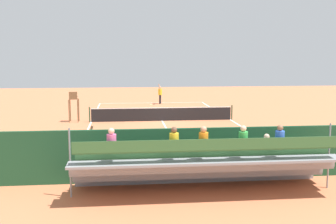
# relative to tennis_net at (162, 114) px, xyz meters

# --- Properties ---
(ground_plane) EXTENTS (60.00, 60.00, 0.00)m
(ground_plane) POSITION_rel_tennis_net_xyz_m (0.00, 0.00, -0.50)
(ground_plane) COLOR #CC7047
(court_line_markings) EXTENTS (10.10, 22.20, 0.01)m
(court_line_markings) POSITION_rel_tennis_net_xyz_m (0.00, -0.04, -0.50)
(court_line_markings) COLOR white
(court_line_markings) RESTS_ON ground
(tennis_net) EXTENTS (10.30, 0.10, 1.07)m
(tennis_net) POSITION_rel_tennis_net_xyz_m (0.00, 0.00, 0.00)
(tennis_net) COLOR black
(tennis_net) RESTS_ON ground
(backdrop_wall) EXTENTS (18.00, 0.16, 2.00)m
(backdrop_wall) POSITION_rel_tennis_net_xyz_m (0.00, 14.00, 0.50)
(backdrop_wall) COLOR #1E4C2D
(backdrop_wall) RESTS_ON ground
(bleacher_stand) EXTENTS (9.06, 2.40, 2.48)m
(bleacher_stand) POSITION_rel_tennis_net_xyz_m (0.02, 15.40, 0.47)
(bleacher_stand) COLOR gray
(bleacher_stand) RESTS_ON ground
(umpire_chair) EXTENTS (0.67, 0.67, 2.14)m
(umpire_chair) POSITION_rel_tennis_net_xyz_m (6.20, -0.22, 0.81)
(umpire_chair) COLOR brown
(umpire_chair) RESTS_ON ground
(courtside_bench) EXTENTS (1.80, 0.40, 0.93)m
(courtside_bench) POSITION_rel_tennis_net_xyz_m (-3.47, 13.27, 0.06)
(courtside_bench) COLOR #234C2D
(courtside_bench) RESTS_ON ground
(equipment_bag) EXTENTS (0.90, 0.36, 0.36)m
(equipment_bag) POSITION_rel_tennis_net_xyz_m (-1.54, 13.40, -0.32)
(equipment_bag) COLOR #B22D2D
(equipment_bag) RESTS_ON ground
(tennis_player) EXTENTS (0.46, 0.56, 1.93)m
(tennis_player) POSITION_rel_tennis_net_xyz_m (-0.76, -10.17, 0.51)
(tennis_player) COLOR black
(tennis_player) RESTS_ON ground
(tennis_racket) EXTENTS (0.58, 0.40, 0.03)m
(tennis_racket) POSITION_rel_tennis_net_xyz_m (0.11, -9.49, -0.49)
(tennis_racket) COLOR black
(tennis_racket) RESTS_ON ground
(tennis_ball_near) EXTENTS (0.07, 0.07, 0.07)m
(tennis_ball_near) POSITION_rel_tennis_net_xyz_m (-2.62, -6.20, -0.47)
(tennis_ball_near) COLOR #CCDB33
(tennis_ball_near) RESTS_ON ground
(line_judge) EXTENTS (0.41, 0.55, 1.93)m
(line_judge) POSITION_rel_tennis_net_xyz_m (4.08, 12.83, 0.51)
(line_judge) COLOR #232328
(line_judge) RESTS_ON ground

